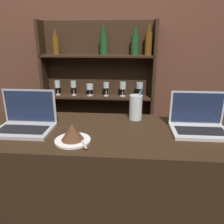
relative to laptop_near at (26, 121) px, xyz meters
The scene contains 7 objects.
bar_counter 0.60m from the laptop_near, ahead, with size 2.02×0.58×0.99m.
back_wall 1.26m from the laptop_near, 78.22° to the left, with size 7.00×0.06×2.70m.
back_shelf 1.15m from the laptop_near, 76.78° to the left, with size 1.13×0.18×1.64m.
laptop_near is the anchor object (origin of this frame).
laptop_far 0.96m from the laptop_near, ahead, with size 0.30×0.21×0.21m.
cake_plate 0.32m from the laptop_near, 23.13° to the right, with size 0.18×0.18×0.09m.
water_glass 0.65m from the laptop_near, 19.39° to the left, with size 0.08×0.08×0.20m.
Camera 1 is at (0.32, -0.83, 1.48)m, focal length 35.00 mm.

